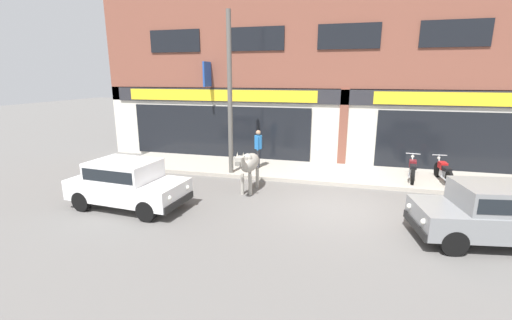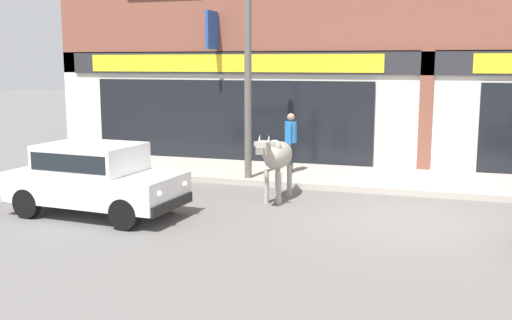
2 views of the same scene
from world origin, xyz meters
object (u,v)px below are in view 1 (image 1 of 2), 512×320
car_1 (127,182)px  motorcycle_0 (412,169)px  cow (249,164)px  car_0 (495,211)px  pedestrian (258,145)px  utility_pole (230,95)px  motorcycle_1 (443,171)px

car_1 → motorcycle_0: 10.08m
cow → car_0: bearing=-17.5°
pedestrian → utility_pole: size_ratio=0.26×
utility_pole → cow: bearing=-53.4°
pedestrian → motorcycle_1: bearing=-1.3°
car_1 → motorcycle_0: (8.82, 4.87, -0.28)m
car_1 → motorcycle_1: (9.87, 4.86, -0.28)m
motorcycle_0 → car_0: bearing=-77.1°
car_0 → pedestrian: 8.54m
cow → motorcycle_1: cow is taller
motorcycle_1 → utility_pole: 8.40m
motorcycle_0 → motorcycle_1: (1.05, -0.01, 0.00)m
car_1 → pedestrian: (2.81, 5.03, 0.32)m
cow → pedestrian: 2.71m
motorcycle_0 → pedestrian: (-6.01, 0.16, 0.60)m
cow → car_0: (6.69, -2.11, -0.19)m
motorcycle_1 → utility_pole: utility_pole is taller
car_1 → motorcycle_1: car_1 is taller
car_0 → utility_pole: utility_pole is taller
car_0 → motorcycle_1: size_ratio=2.08×
utility_pole → motorcycle_0: bearing=7.2°
cow → car_1: (-3.19, -2.35, -0.19)m
car_1 → utility_pole: bearing=64.0°
car_0 → motorcycle_1: bearing=90.1°
car_1 → cow: bearing=36.4°
motorcycle_1 → utility_pole: bearing=-173.8°
cow → car_0: size_ratio=0.57×
cow → motorcycle_1: size_ratio=1.19×
motorcycle_1 → cow: bearing=-159.4°
cow → utility_pole: utility_pole is taller
motorcycle_1 → car_0: bearing=-89.9°
motorcycle_0 → utility_pole: bearing=-172.8°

